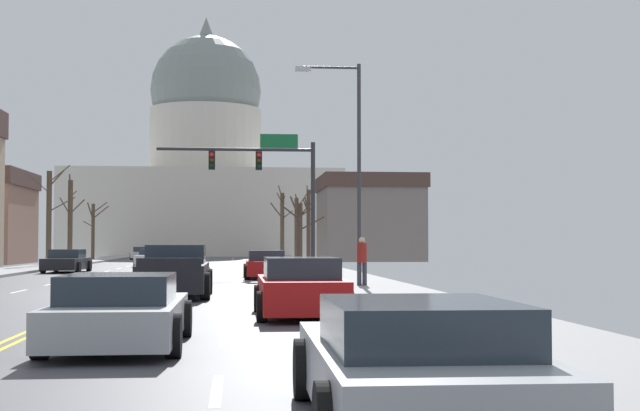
{
  "coord_description": "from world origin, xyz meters",
  "views": [
    {
      "loc": [
        3.7,
        -29.05,
        1.65
      ],
      "look_at": [
        9.02,
        27.1,
        3.95
      ],
      "focal_mm": 50.44,
      "sensor_mm": 36.0,
      "label": 1
    }
  ],
  "objects_px": {
    "street_lamp_right": "(351,153)",
    "sedan_oncoming_01": "(152,258)",
    "sedan_near_00": "(266,265)",
    "sedan_oncoming_00": "(67,262)",
    "sedan_near_05": "(415,366)",
    "sedan_oncoming_03": "(143,254)",
    "sedan_near_01": "(181,270)",
    "sedan_near_04": "(120,313)",
    "pedestrian_00": "(362,259)",
    "signal_gantry": "(270,174)",
    "pickup_truck_near_02": "(175,273)",
    "sedan_near_03": "(301,289)",
    "sedan_oncoming_02": "(165,255)"
  },
  "relations": [
    {
      "from": "street_lamp_right",
      "to": "sedan_oncoming_01",
      "type": "bearing_deg",
      "value": 108.33
    },
    {
      "from": "sedan_near_00",
      "to": "sedan_oncoming_00",
      "type": "distance_m",
      "value": 13.97
    },
    {
      "from": "sedan_oncoming_01",
      "to": "street_lamp_right",
      "type": "bearing_deg",
      "value": -71.67
    },
    {
      "from": "sedan_near_05",
      "to": "sedan_oncoming_03",
      "type": "distance_m",
      "value": 79.4
    },
    {
      "from": "sedan_near_01",
      "to": "sedan_near_05",
      "type": "height_order",
      "value": "sedan_near_01"
    },
    {
      "from": "street_lamp_right",
      "to": "sedan_near_05",
      "type": "distance_m",
      "value": 24.99
    },
    {
      "from": "sedan_near_04",
      "to": "sedan_oncoming_01",
      "type": "distance_m",
      "value": 47.8
    },
    {
      "from": "sedan_oncoming_00",
      "to": "pedestrian_00",
      "type": "bearing_deg",
      "value": -54.58
    },
    {
      "from": "sedan_oncoming_01",
      "to": "sedan_oncoming_03",
      "type": "distance_m",
      "value": 24.84
    },
    {
      "from": "signal_gantry",
      "to": "sedan_near_00",
      "type": "relative_size",
      "value": 1.76
    },
    {
      "from": "street_lamp_right",
      "to": "sedan_near_00",
      "type": "relative_size",
      "value": 1.79
    },
    {
      "from": "sedan_near_05",
      "to": "pickup_truck_near_02",
      "type": "bearing_deg",
      "value": 99.9
    },
    {
      "from": "sedan_near_00",
      "to": "sedan_near_01",
      "type": "distance_m",
      "value": 7.12
    },
    {
      "from": "sedan_oncoming_01",
      "to": "signal_gantry",
      "type": "bearing_deg",
      "value": -66.76
    },
    {
      "from": "sedan_oncoming_01",
      "to": "pedestrian_00",
      "type": "height_order",
      "value": "pedestrian_00"
    },
    {
      "from": "street_lamp_right",
      "to": "pickup_truck_near_02",
      "type": "distance_m",
      "value": 8.85
    },
    {
      "from": "sedan_near_03",
      "to": "sedan_oncoming_03",
      "type": "height_order",
      "value": "sedan_near_03"
    },
    {
      "from": "pickup_truck_near_02",
      "to": "sedan_near_03",
      "type": "distance_m",
      "value": 8.15
    },
    {
      "from": "pickup_truck_near_02",
      "to": "sedan_oncoming_03",
      "type": "height_order",
      "value": "pickup_truck_near_02"
    },
    {
      "from": "sedan_near_03",
      "to": "sedan_near_05",
      "type": "bearing_deg",
      "value": -89.31
    },
    {
      "from": "street_lamp_right",
      "to": "sedan_near_03",
      "type": "relative_size",
      "value": 1.76
    },
    {
      "from": "sedan_near_01",
      "to": "pedestrian_00",
      "type": "height_order",
      "value": "pedestrian_00"
    },
    {
      "from": "sedan_near_04",
      "to": "sedan_oncoming_00",
      "type": "distance_m",
      "value": 36.48
    },
    {
      "from": "sedan_near_01",
      "to": "sedan_oncoming_03",
      "type": "height_order",
      "value": "sedan_near_01"
    },
    {
      "from": "signal_gantry",
      "to": "sedan_near_04",
      "type": "distance_m",
      "value": 31.11
    },
    {
      "from": "signal_gantry",
      "to": "sedan_near_05",
      "type": "xyz_separation_m",
      "value": [
        -0.11,
        -37.01,
        -4.52
      ]
    },
    {
      "from": "sedan_near_05",
      "to": "sedan_oncoming_01",
      "type": "relative_size",
      "value": 1.01
    },
    {
      "from": "sedan_near_05",
      "to": "sedan_oncoming_02",
      "type": "xyz_separation_m",
      "value": [
        -7.28,
        66.2,
        0.02
      ]
    },
    {
      "from": "sedan_near_00",
      "to": "sedan_near_05",
      "type": "xyz_separation_m",
      "value": [
        0.19,
        -33.0,
        -0.05
      ]
    },
    {
      "from": "sedan_near_01",
      "to": "sedan_oncoming_00",
      "type": "xyz_separation_m",
      "value": [
        -7.08,
        15.4,
        -0.01
      ]
    },
    {
      "from": "sedan_oncoming_00",
      "to": "sedan_oncoming_01",
      "type": "height_order",
      "value": "sedan_oncoming_00"
    },
    {
      "from": "sedan_oncoming_03",
      "to": "pedestrian_00",
      "type": "xyz_separation_m",
      "value": [
        13.17,
        -55.58,
        0.52
      ]
    },
    {
      "from": "street_lamp_right",
      "to": "sedan_oncoming_03",
      "type": "distance_m",
      "value": 55.94
    },
    {
      "from": "sedan_near_04",
      "to": "sedan_oncoming_03",
      "type": "relative_size",
      "value": 1.08
    },
    {
      "from": "sedan_near_01",
      "to": "pedestrian_00",
      "type": "bearing_deg",
      "value": -29.39
    },
    {
      "from": "sedan_oncoming_01",
      "to": "sedan_oncoming_02",
      "type": "height_order",
      "value": "sedan_oncoming_01"
    },
    {
      "from": "signal_gantry",
      "to": "sedan_near_01",
      "type": "bearing_deg",
      "value": -110.18
    },
    {
      "from": "pickup_truck_near_02",
      "to": "pedestrian_00",
      "type": "xyz_separation_m",
      "value": [
        6.21,
        3.64,
        0.36
      ]
    },
    {
      "from": "sedan_near_00",
      "to": "sedan_oncoming_02",
      "type": "distance_m",
      "value": 33.95
    },
    {
      "from": "street_lamp_right",
      "to": "pickup_truck_near_02",
      "type": "relative_size",
      "value": 1.53
    },
    {
      "from": "sedan_near_03",
      "to": "signal_gantry",
      "type": "bearing_deg",
      "value": 89.41
    },
    {
      "from": "sedan_oncoming_03",
      "to": "sedan_near_00",
      "type": "bearing_deg",
      "value": -77.47
    },
    {
      "from": "sedan_near_01",
      "to": "sedan_near_03",
      "type": "bearing_deg",
      "value": -76.63
    },
    {
      "from": "sedan_oncoming_00",
      "to": "pedestrian_00",
      "type": "height_order",
      "value": "pedestrian_00"
    },
    {
      "from": "sedan_near_04",
      "to": "sedan_oncoming_02",
      "type": "bearing_deg",
      "value": 93.72
    },
    {
      "from": "sedan_near_00",
      "to": "pedestrian_00",
      "type": "xyz_separation_m",
      "value": [
        3.0,
        -9.86,
        0.48
      ]
    },
    {
      "from": "pickup_truck_near_02",
      "to": "pedestrian_00",
      "type": "distance_m",
      "value": 7.21
    },
    {
      "from": "sedan_near_05",
      "to": "sedan_oncoming_03",
      "type": "relative_size",
      "value": 1.09
    },
    {
      "from": "street_lamp_right",
      "to": "sedan_oncoming_00",
      "type": "height_order",
      "value": "street_lamp_right"
    },
    {
      "from": "pickup_truck_near_02",
      "to": "sedan_oncoming_02",
      "type": "height_order",
      "value": "pickup_truck_near_02"
    }
  ]
}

